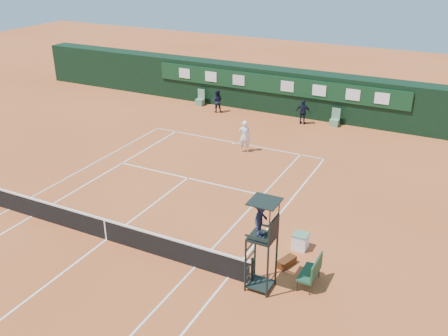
% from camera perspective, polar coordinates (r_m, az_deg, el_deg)
% --- Properties ---
extents(ground, '(90.00, 90.00, 0.00)m').
position_cam_1_polar(ground, '(20.85, -13.26, -7.97)').
color(ground, '#C75F2F').
rests_on(ground, ground).
extents(court_lines, '(11.05, 23.85, 0.01)m').
position_cam_1_polar(court_lines, '(20.84, -13.26, -7.95)').
color(court_lines, silver).
rests_on(court_lines, ground).
extents(tennis_net, '(12.90, 0.10, 1.10)m').
position_cam_1_polar(tennis_net, '(20.58, -13.40, -6.77)').
color(tennis_net, black).
rests_on(tennis_net, ground).
extents(back_wall, '(40.00, 1.65, 3.00)m').
position_cam_1_polar(back_wall, '(35.29, 6.14, 8.85)').
color(back_wall, black).
rests_on(back_wall, ground).
extents(linesman_chair_left, '(0.55, 0.50, 1.15)m').
position_cam_1_polar(linesman_chair_left, '(36.78, -2.74, 7.68)').
color(linesman_chair_left, '#588767').
rests_on(linesman_chair_left, ground).
extents(linesman_chair_right, '(0.55, 0.50, 1.15)m').
position_cam_1_polar(linesman_chair_right, '(33.23, 12.53, 5.25)').
color(linesman_chair_right, '#5D8E68').
rests_on(linesman_chair_right, ground).
extents(umpire_chair, '(0.96, 0.95, 3.42)m').
position_cam_1_polar(umpire_chair, '(16.48, 4.37, -6.67)').
color(umpire_chair, black).
rests_on(umpire_chair, ground).
extents(player_bench, '(0.55, 1.20, 1.10)m').
position_cam_1_polar(player_bench, '(17.84, 10.05, -11.49)').
color(player_bench, '#194028').
rests_on(player_bench, ground).
extents(tennis_bag, '(0.57, 0.85, 0.30)m').
position_cam_1_polar(tennis_bag, '(18.91, 7.18, -10.61)').
color(tennis_bag, black).
rests_on(tennis_bag, ground).
extents(cooler, '(0.57, 0.57, 0.65)m').
position_cam_1_polar(cooler, '(19.83, 8.73, -8.26)').
color(cooler, white).
rests_on(cooler, ground).
extents(tennis_ball, '(0.07, 0.07, 0.07)m').
position_cam_1_polar(tennis_ball, '(26.72, 6.29, 0.22)').
color(tennis_ball, gold).
rests_on(tennis_ball, ground).
extents(player, '(0.80, 0.68, 1.86)m').
position_cam_1_polar(player, '(28.19, 2.36, 3.65)').
color(player, white).
rests_on(player, ground).
extents(ball_kid_left, '(0.94, 0.84, 1.59)m').
position_cam_1_polar(ball_kid_left, '(35.02, -0.78, 7.66)').
color(ball_kid_left, black).
rests_on(ball_kid_left, ground).
extents(ball_kid_right, '(0.98, 0.45, 1.64)m').
position_cam_1_polar(ball_kid_right, '(33.04, 9.03, 6.34)').
color(ball_kid_right, black).
rests_on(ball_kid_right, ground).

